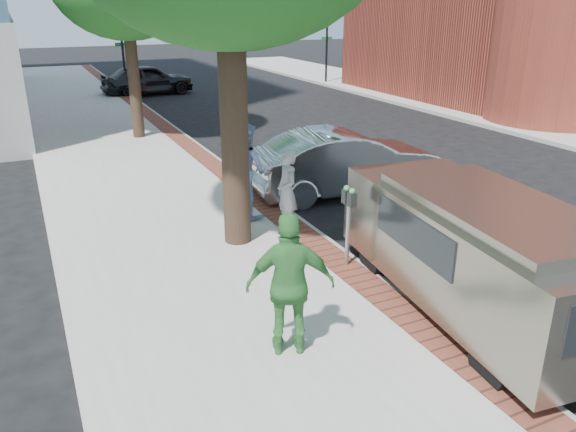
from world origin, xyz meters
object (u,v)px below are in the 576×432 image
person_gray (287,191)px  bg_car (147,79)px  person_green (290,285)px  sedan_silver (345,162)px  person_officer (245,170)px  van (470,246)px  parking_meter (349,210)px

person_gray → bg_car: bearing=177.8°
person_green → sedan_silver: 7.29m
person_officer → person_green: person_officer is taller
person_gray → sedan_silver: person_gray is taller
person_officer → sedan_silver: bearing=-95.8°
person_officer → van: 5.27m
person_officer → bg_car: person_officer is taller
parking_meter → van: van is taller
parking_meter → person_officer: 3.21m
person_gray → person_officer: size_ratio=0.82×
person_gray → van: van is taller
bg_car → van: size_ratio=0.86×
parking_meter → person_gray: (-0.26, 1.95, -0.21)m
person_officer → sedan_silver: person_officer is taller
person_officer → sedan_silver: size_ratio=0.42×
person_officer → van: person_officer is taller
person_gray → bg_car: (1.58, 20.43, -0.20)m
parking_meter → sedan_silver: 4.56m
person_officer → sedan_silver: (2.97, 0.79, -0.38)m
parking_meter → bg_car: (1.32, 22.38, -0.41)m
person_gray → sedan_silver: (2.54, 1.98, -0.19)m
sedan_silver → van: van is taller
person_green → sedan_silver: (4.32, 5.86, -0.33)m
sedan_silver → parking_meter: bearing=153.4°
bg_car → van: bearing=172.7°
bg_car → person_green: bearing=165.4°
bg_car → person_gray: bearing=168.9°
bg_car → person_officer: bearing=167.3°
sedan_silver → van: (-1.21, -5.76, 0.25)m
person_gray → sedan_silver: 3.22m
sedan_silver → bg_car: 18.48m
person_officer → person_green: (-1.35, -5.07, -0.05)m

